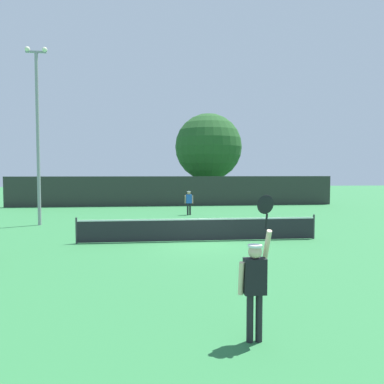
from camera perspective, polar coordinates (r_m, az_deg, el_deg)
ground_plane at (r=16.38m, az=1.07°, el=-7.31°), size 120.00×120.00×0.00m
tennis_net at (r=16.29m, az=1.07°, el=-5.54°), size 10.23×0.08×1.07m
perimeter_fence at (r=32.94m, az=-2.67°, el=0.14°), size 28.11×0.12×2.54m
player_serving at (r=6.84m, az=9.40°, el=-12.45°), size 0.68×0.40×2.55m
player_receiving at (r=25.97m, az=-0.47°, el=-1.28°), size 0.57×0.24×1.61m
tennis_ball at (r=19.66m, az=4.74°, el=-5.48°), size 0.07×0.07×0.07m
light_pole at (r=22.73m, az=-22.02°, el=9.07°), size 1.18×0.28×9.67m
large_tree at (r=39.04m, az=2.46°, el=6.71°), size 6.73×6.73×8.81m
parked_car_near at (r=40.33m, az=-7.69°, el=-0.05°), size 1.94×4.22×1.69m
parked_car_mid at (r=41.82m, az=-1.28°, el=0.09°), size 2.37×4.39×1.69m
parked_car_far at (r=40.62m, az=10.23°, el=-0.05°), size 2.22×4.34×1.69m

